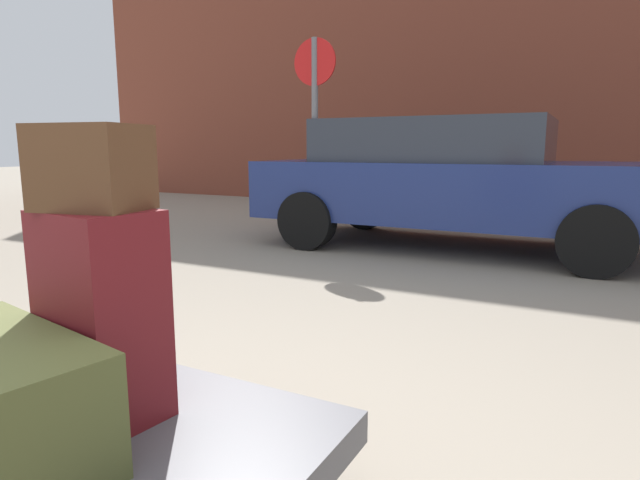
{
  "coord_description": "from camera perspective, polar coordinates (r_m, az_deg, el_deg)",
  "views": [
    {
      "loc": [
        1.13,
        -0.94,
        1.11
      ],
      "look_at": [
        0.0,
        1.2,
        0.69
      ],
      "focal_mm": 29.88,
      "sensor_mm": 36.0,
      "label": 1
    }
  ],
  "objects": [
    {
      "name": "luggage_cart",
      "position": [
        1.7,
        -20.65,
        -20.59
      ],
      "size": [
        1.14,
        0.84,
        0.34
      ],
      "color": "#4C4C51",
      "rests_on": "ground_plane"
    },
    {
      "name": "suitcase_maroon_rear_right",
      "position": [
        1.64,
        -22.28,
        -7.52
      ],
      "size": [
        0.35,
        0.28,
        0.6
      ],
      "primitive_type": "cube",
      "rotation": [
        0.0,
        0.0,
        -0.14
      ],
      "color": "maroon",
      "rests_on": "luggage_cart"
    },
    {
      "name": "duffel_bag_olive_front_right",
      "position": [
        1.59,
        -31.06,
        -14.35
      ],
      "size": [
        0.71,
        0.42,
        0.31
      ],
      "primitive_type": "cube",
      "rotation": [
        0.0,
        0.0,
        -0.19
      ],
      "color": "#4C5128",
      "rests_on": "luggage_cart"
    },
    {
      "name": "duffel_bag_brown_topmost_pile",
      "position": [
        1.57,
        -23.27,
        7.13
      ],
      "size": [
        0.31,
        0.25,
        0.23
      ],
      "primitive_type": "cube",
      "rotation": [
        0.0,
        0.0,
        0.2
      ],
      "color": "#51331E",
      "rests_on": "suitcase_maroon_rear_right"
    },
    {
      "name": "parked_car",
      "position": [
        6.14,
        13.78,
        6.29
      ],
      "size": [
        4.32,
        1.96,
        1.42
      ],
      "color": "navy",
      "rests_on": "ground_plane"
    },
    {
      "name": "no_parking_sign",
      "position": [
        5.94,
        -0.56,
        12.72
      ],
      "size": [
        0.5,
        0.07,
        2.27
      ],
      "color": "slate",
      "rests_on": "ground_plane"
    }
  ]
}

